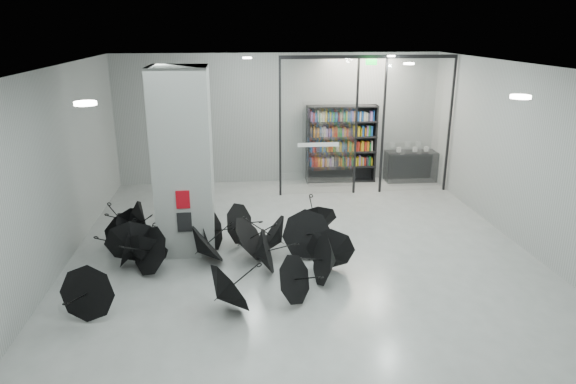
{
  "coord_description": "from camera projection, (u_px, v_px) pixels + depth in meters",
  "views": [
    {
      "loc": [
        -1.4,
        -8.8,
        4.78
      ],
      "look_at": [
        -0.3,
        1.5,
        1.4
      ],
      "focal_mm": 31.94,
      "sensor_mm": 36.0,
      "label": 1
    }
  ],
  "objects": [
    {
      "name": "room",
      "position": [
        314.0,
        140.0,
        9.06
      ],
      "size": [
        14.0,
        14.02,
        4.01
      ],
      "color": "gray",
      "rests_on": "ground"
    },
    {
      "name": "column",
      "position": [
        184.0,
        162.0,
        10.96
      ],
      "size": [
        1.2,
        1.2,
        4.0
      ],
      "primitive_type": "cube",
      "color": "slate",
      "rests_on": "ground"
    },
    {
      "name": "fire_cabinet",
      "position": [
        183.0,
        200.0,
        10.57
      ],
      "size": [
        0.28,
        0.04,
        0.38
      ],
      "primitive_type": "cube",
      "color": "#A50A07",
      "rests_on": "column"
    },
    {
      "name": "info_panel",
      "position": [
        184.0,
        222.0,
        10.73
      ],
      "size": [
        0.3,
        0.03,
        0.42
      ],
      "primitive_type": "cube",
      "color": "black",
      "rests_on": "column"
    },
    {
      "name": "exit_sign",
      "position": [
        371.0,
        62.0,
        14.01
      ],
      "size": [
        0.3,
        0.06,
        0.15
      ],
      "primitive_type": "cube",
      "color": "#0CE533",
      "rests_on": "room"
    },
    {
      "name": "glass_partition",
      "position": [
        366.0,
        120.0,
        14.7
      ],
      "size": [
        5.06,
        0.08,
        4.0
      ],
      "color": "silver",
      "rests_on": "ground"
    },
    {
      "name": "bookshelf",
      "position": [
        341.0,
        144.0,
        16.14
      ],
      "size": [
        2.22,
        0.55,
        2.43
      ],
      "primitive_type": null,
      "rotation": [
        0.0,
        0.0,
        -0.05
      ],
      "color": "black",
      "rests_on": "ground"
    },
    {
      "name": "shop_counter",
      "position": [
        410.0,
        166.0,
        16.4
      ],
      "size": [
        1.61,
        0.68,
        0.96
      ],
      "primitive_type": "cube",
      "rotation": [
        0.0,
        0.0,
        -0.03
      ],
      "color": "black",
      "rests_on": "ground"
    },
    {
      "name": "umbrella_cluster",
      "position": [
        214.0,
        251.0,
        10.62
      ],
      "size": [
        5.64,
        4.81,
        1.32
      ],
      "color": "black",
      "rests_on": "ground"
    }
  ]
}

